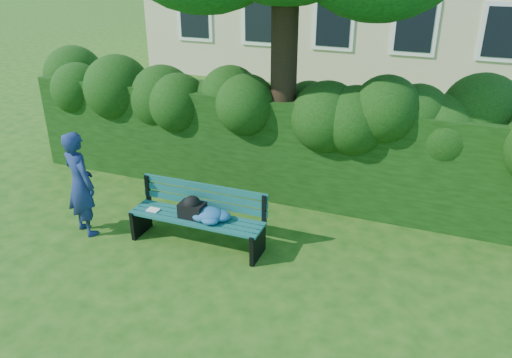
% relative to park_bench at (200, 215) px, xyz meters
% --- Properties ---
extents(ground, '(80.00, 80.00, 0.00)m').
position_rel_park_bench_xyz_m(ground, '(0.66, -0.04, -0.50)').
color(ground, '#194910').
rests_on(ground, ground).
extents(hedge, '(10.00, 1.00, 1.80)m').
position_rel_park_bench_xyz_m(hedge, '(0.66, 2.16, 0.40)').
color(hedge, black).
rests_on(hedge, ground).
extents(park_bench, '(2.04, 0.58, 0.89)m').
position_rel_park_bench_xyz_m(park_bench, '(0.00, 0.00, 0.00)').
color(park_bench, '#0E4447').
rests_on(park_bench, ground).
extents(man_reading, '(0.71, 0.59, 1.65)m').
position_rel_park_bench_xyz_m(man_reading, '(-1.84, -0.34, 0.33)').
color(man_reading, navy).
rests_on(man_reading, ground).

